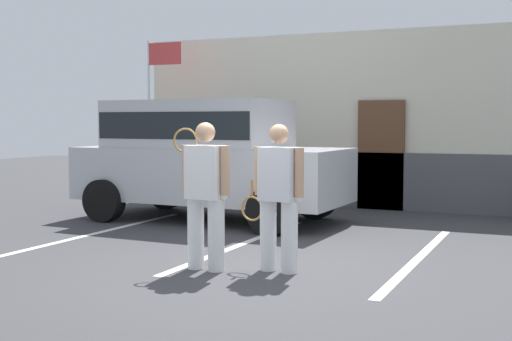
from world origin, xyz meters
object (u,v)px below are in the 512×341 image
at_px(parked_suv, 206,154).
at_px(tennis_player_woman, 278,196).
at_px(tennis_player_man, 205,193).
at_px(flag_pole, 156,92).

bearing_deg(parked_suv, tennis_player_woman, -48.75).
height_order(tennis_player_man, tennis_player_woman, tennis_player_man).
xyz_separation_m(parked_suv, tennis_player_woman, (2.67, -3.23, -0.29)).
bearing_deg(tennis_player_man, parked_suv, -56.86).
distance_m(tennis_player_man, flag_pole, 6.83).
height_order(parked_suv, tennis_player_man, parked_suv).
distance_m(parked_suv, tennis_player_man, 3.97).
xyz_separation_m(tennis_player_woman, flag_pole, (-4.83, 5.06, 1.45)).
xyz_separation_m(parked_suv, flag_pole, (-2.16, 1.83, 1.16)).
xyz_separation_m(tennis_player_man, flag_pole, (-4.04, 5.31, 1.43)).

